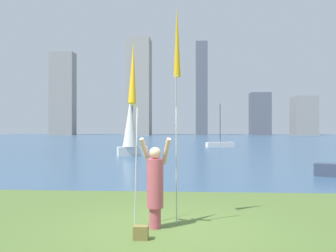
% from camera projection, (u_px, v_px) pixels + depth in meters
% --- Properties ---
extents(ground, '(120.00, 138.00, 0.12)m').
position_uv_depth(ground, '(189.00, 141.00, 58.51)').
color(ground, '#4C662D').
extents(person, '(0.68, 0.51, 1.87)m').
position_uv_depth(person, '(155.00, 184.00, 7.61)').
color(person, '#B24C59').
rests_on(person, ground).
extents(kite_flag_left, '(0.16, 0.79, 3.83)m').
position_uv_depth(kite_flag_left, '(133.00, 76.00, 7.43)').
color(kite_flag_left, '#B2B2B7').
rests_on(kite_flag_left, ground).
extents(kite_flag_right, '(0.16, 0.76, 4.79)m').
position_uv_depth(kite_flag_right, '(177.00, 46.00, 8.19)').
color(kite_flag_right, '#B2B2B7').
rests_on(kite_flag_right, ground).
extents(bag, '(0.27, 0.18, 0.25)m').
position_uv_depth(bag, '(141.00, 233.00, 6.83)').
color(bag, olive).
rests_on(bag, ground).
extents(sailboat_0, '(3.20, 1.84, 4.69)m').
position_uv_depth(sailboat_0, '(220.00, 144.00, 39.91)').
color(sailboat_0, silver).
rests_on(sailboat_0, ground).
extents(sailboat_8, '(2.25, 1.54, 5.81)m').
position_uv_depth(sailboat_8, '(131.00, 127.00, 27.33)').
color(sailboat_8, silver).
rests_on(sailboat_8, ground).
extents(skyline_tower_0, '(6.95, 4.34, 24.21)m').
position_uv_depth(skyline_tower_0, '(63.00, 94.00, 108.53)').
color(skyline_tower_0, gray).
rests_on(skyline_tower_0, ground).
extents(skyline_tower_1, '(6.50, 7.45, 27.84)m').
position_uv_depth(skyline_tower_1, '(139.00, 87.00, 106.62)').
color(skyline_tower_1, gray).
rests_on(skyline_tower_1, ground).
extents(skyline_tower_2, '(3.35, 4.60, 27.03)m').
position_uv_depth(skyline_tower_2, '(202.00, 89.00, 107.45)').
color(skyline_tower_2, '#565B66').
rests_on(skyline_tower_2, ground).
extents(skyline_tower_3, '(5.67, 4.77, 12.06)m').
position_uv_depth(skyline_tower_3, '(260.00, 114.00, 104.83)').
color(skyline_tower_3, '#565B66').
rests_on(skyline_tower_3, ground).
extents(skyline_tower_4, '(6.35, 6.76, 11.06)m').
position_uv_depth(skyline_tower_4, '(304.00, 116.00, 106.02)').
color(skyline_tower_4, gray).
rests_on(skyline_tower_4, ground).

